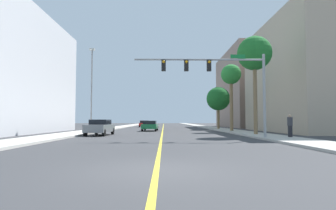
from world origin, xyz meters
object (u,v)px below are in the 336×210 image
at_px(car_red, 145,124).
at_px(pedestrian, 290,126).
at_px(palm_mid, 231,76).
at_px(palm_far, 218,99).
at_px(traffic_signal_mast, 220,75).
at_px(palm_near, 254,54).
at_px(car_gray, 100,127).
at_px(street_lamp, 92,86).
at_px(car_green, 150,125).

distance_m(car_red, pedestrian, 41.02).
bearing_deg(car_red, palm_mid, -61.94).
bearing_deg(palm_far, traffic_signal_mast, -100.69).
xyz_separation_m(traffic_signal_mast, palm_near, (4.21, 4.87, 2.70)).
xyz_separation_m(car_gray, pedestrian, (15.47, -5.43, 0.24)).
distance_m(palm_mid, car_red, 29.12).
xyz_separation_m(street_lamp, car_red, (3.76, 29.09, -4.44)).
bearing_deg(palm_far, palm_mid, -90.51).
bearing_deg(traffic_signal_mast, car_green, 109.90).
height_order(palm_far, car_red, palm_far).
xyz_separation_m(traffic_signal_mast, palm_mid, (4.08, 13.44, 2.03)).
distance_m(car_gray, car_red, 33.30).
bearing_deg(palm_far, car_gray, -131.45).
bearing_deg(car_green, palm_far, 30.14).
distance_m(traffic_signal_mast, palm_near, 6.98).
height_order(street_lamp, palm_near, street_lamp).
distance_m(car_gray, pedestrian, 16.40).
bearing_deg(pedestrian, street_lamp, 18.09).
relative_size(street_lamp, palm_near, 1.02).
distance_m(car_green, pedestrian, 19.76).
relative_size(street_lamp, car_red, 2.11).
height_order(palm_mid, car_green, palm_mid).
bearing_deg(street_lamp, pedestrian, -28.87).
xyz_separation_m(palm_near, car_red, (-12.54, 34.19, -6.76)).
bearing_deg(street_lamp, traffic_signal_mast, -39.56).
height_order(street_lamp, palm_far, street_lamp).
height_order(traffic_signal_mast, car_green, traffic_signal_mast).
relative_size(traffic_signal_mast, street_lamp, 1.06).
bearing_deg(palm_near, car_gray, 176.25).
bearing_deg(car_green, palm_mid, -15.28).
height_order(car_green, pedestrian, pedestrian).
bearing_deg(palm_near, traffic_signal_mast, -130.83).
xyz_separation_m(palm_mid, palm_far, (0.08, 8.57, -2.13)).
height_order(palm_near, car_green, palm_near).
relative_size(palm_far, car_green, 1.39).
distance_m(street_lamp, palm_mid, 16.61).
relative_size(palm_mid, pedestrian, 4.75).
bearing_deg(car_green, pedestrian, -53.00).
bearing_deg(pedestrian, palm_near, -29.13).
relative_size(street_lamp, pedestrian, 5.35).
relative_size(traffic_signal_mast, car_green, 2.12).
height_order(traffic_signal_mast, palm_mid, palm_mid).
bearing_deg(palm_far, street_lamp, -143.48).
xyz_separation_m(street_lamp, pedestrian, (17.41, -9.60, -4.17)).
bearing_deg(pedestrian, palm_far, -39.95).
bearing_deg(palm_mid, car_gray, -151.81).
xyz_separation_m(car_red, pedestrian, (13.65, -38.68, 0.28)).
relative_size(palm_mid, car_gray, 1.75).
bearing_deg(traffic_signal_mast, car_red, 102.03).
bearing_deg(car_gray, pedestrian, 162.81).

